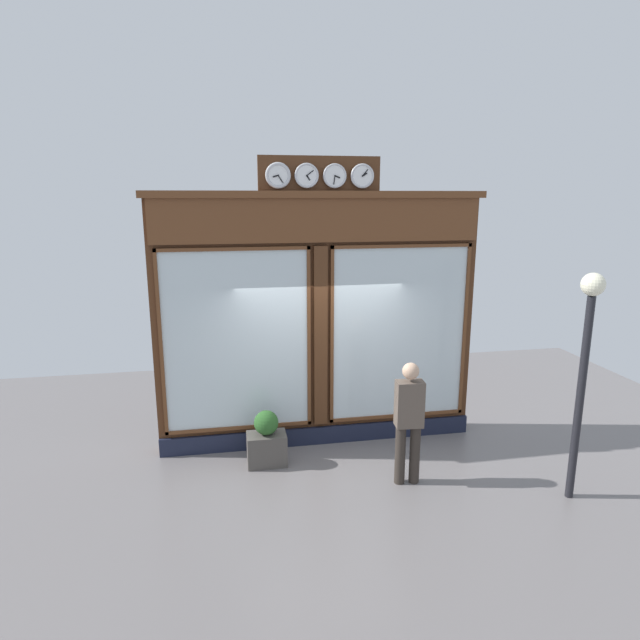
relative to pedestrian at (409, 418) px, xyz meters
The scene contains 6 objects.
ground_plane 1.94m from the pedestrian, 56.60° to the left, with size 14.00×14.00×0.00m, color slate.
shop_facade 2.05m from the pedestrian, 58.21° to the right, with size 4.95×0.42×4.33m.
pedestrian is the anchor object (origin of this frame).
street_lamp 2.32m from the pedestrian, 159.61° to the left, with size 0.28×0.28×2.91m.
planter_box 2.12m from the pedestrian, 25.14° to the right, with size 0.56×0.36×0.47m, color #4C4742.
planter_shrub 2.02m from the pedestrian, 25.14° to the right, with size 0.35×0.35×0.35m, color #285623.
Camera 1 is at (1.43, 7.66, 3.79)m, focal length 30.18 mm.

